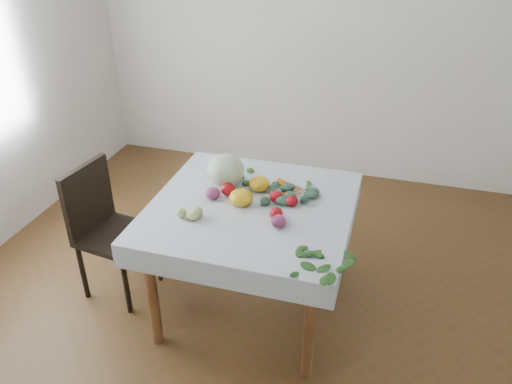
% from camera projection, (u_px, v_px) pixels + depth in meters
% --- Properties ---
extents(ground, '(4.00, 4.00, 0.00)m').
position_uv_depth(ground, '(252.00, 305.00, 3.19)').
color(ground, brown).
extents(back_wall, '(4.00, 0.04, 2.70)m').
position_uv_depth(back_wall, '(320.00, 25.00, 4.18)').
color(back_wall, white).
rests_on(back_wall, ground).
extents(table, '(1.00, 1.00, 0.75)m').
position_uv_depth(table, '(251.00, 220.00, 2.86)').
color(table, brown).
rests_on(table, ground).
extents(tablecloth, '(1.12, 1.12, 0.01)m').
position_uv_depth(tablecloth, '(251.00, 205.00, 2.81)').
color(tablecloth, white).
rests_on(tablecloth, table).
extents(chair, '(0.45, 0.45, 0.87)m').
position_uv_depth(chair, '(104.00, 222.00, 3.12)').
color(chair, black).
rests_on(chair, ground).
extents(cabbage, '(0.26, 0.26, 0.20)m').
position_uv_depth(cabbage, '(226.00, 170.00, 2.96)').
color(cabbage, beige).
rests_on(cabbage, tablecloth).
extents(tomato_a, '(0.11, 0.11, 0.07)m').
position_uv_depth(tomato_a, '(228.00, 189.00, 2.89)').
color(tomato_a, '#A90B14').
rests_on(tomato_a, tablecloth).
extents(tomato_b, '(0.08, 0.08, 0.06)m').
position_uv_depth(tomato_b, '(276.00, 213.00, 2.68)').
color(tomato_b, '#A90B14').
rests_on(tomato_b, tablecloth).
extents(tomato_c, '(0.10, 0.10, 0.07)m').
position_uv_depth(tomato_c, '(276.00, 196.00, 2.83)').
color(tomato_c, '#A90B14').
rests_on(tomato_c, tablecloth).
extents(tomato_d, '(0.08, 0.08, 0.06)m').
position_uv_depth(tomato_d, '(292.00, 201.00, 2.79)').
color(tomato_d, '#A90B14').
rests_on(tomato_d, tablecloth).
extents(heirloom_back, '(0.16, 0.16, 0.09)m').
position_uv_depth(heirloom_back, '(259.00, 184.00, 2.93)').
color(heirloom_back, yellow).
rests_on(heirloom_back, tablecloth).
extents(heirloom_front, '(0.18, 0.18, 0.09)m').
position_uv_depth(heirloom_front, '(241.00, 197.00, 2.79)').
color(heirloom_front, yellow).
rests_on(heirloom_front, tablecloth).
extents(onion_a, '(0.11, 0.11, 0.07)m').
position_uv_depth(onion_a, '(213.00, 193.00, 2.85)').
color(onion_a, '#5D1A43').
rests_on(onion_a, tablecloth).
extents(onion_b, '(0.10, 0.10, 0.07)m').
position_uv_depth(onion_b, '(279.00, 221.00, 2.60)').
color(onion_b, '#5D1A43').
rests_on(onion_b, tablecloth).
extents(tomatillo_cluster, '(0.15, 0.12, 0.05)m').
position_uv_depth(tomatillo_cluster, '(191.00, 217.00, 2.65)').
color(tomatillo_cluster, '#B8C773').
rests_on(tomatillo_cluster, tablecloth).
extents(carrot_bunch, '(0.20, 0.19, 0.03)m').
position_uv_depth(carrot_bunch, '(291.00, 190.00, 2.93)').
color(carrot_bunch, orange).
rests_on(carrot_bunch, tablecloth).
extents(kale_bunch, '(0.33, 0.25, 0.04)m').
position_uv_depth(kale_bunch, '(294.00, 197.00, 2.85)').
color(kale_bunch, '#355740').
rests_on(kale_bunch, tablecloth).
extents(basil_bunch, '(0.30, 0.22, 0.01)m').
position_uv_depth(basil_bunch, '(322.00, 264.00, 2.34)').
color(basil_bunch, '#27571B').
rests_on(basil_bunch, tablecloth).
extents(dill_bunch, '(0.24, 0.18, 0.02)m').
position_uv_depth(dill_bunch, '(238.00, 175.00, 3.10)').
color(dill_bunch, '#3F6F32').
rests_on(dill_bunch, tablecloth).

